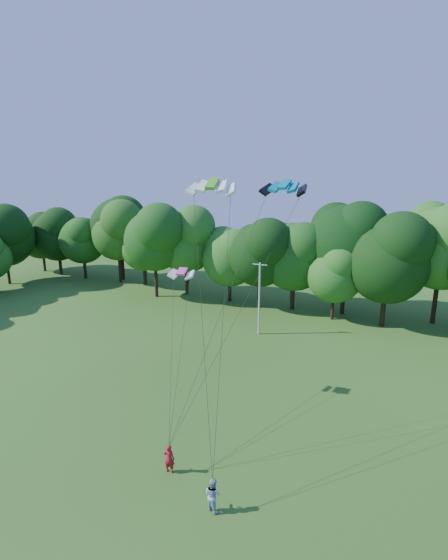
% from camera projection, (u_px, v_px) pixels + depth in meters
% --- Properties ---
extents(ground, '(160.00, 160.00, 0.00)m').
position_uv_depth(ground, '(112.00, 555.00, 19.40)').
color(ground, '#2F5517').
rests_on(ground, ground).
extents(utility_pole, '(1.49, 0.19, 7.46)m').
position_uv_depth(utility_pole, '(259.00, 298.00, 43.67)').
color(utility_pole, beige).
rests_on(utility_pole, ground).
extents(kite_flyer_left, '(0.69, 0.52, 1.73)m').
position_uv_depth(kite_flyer_left, '(169.00, 459.00, 24.45)').
color(kite_flyer_left, '#A5151E').
rests_on(kite_flyer_left, ground).
extents(kite_flyer_right, '(1.03, 0.90, 1.81)m').
position_uv_depth(kite_flyer_right, '(213.00, 494.00, 21.75)').
color(kite_flyer_right, '#9DB3D9').
rests_on(kite_flyer_right, ground).
extents(kite_teal, '(2.80, 1.24, 0.62)m').
position_uv_depth(kite_teal, '(285.00, 184.00, 27.00)').
color(kite_teal, '#047492').
rests_on(kite_teal, ground).
extents(kite_green, '(2.99, 1.77, 0.67)m').
position_uv_depth(kite_green, '(212.00, 184.00, 25.06)').
color(kite_green, '#46BA1B').
rests_on(kite_green, ground).
extents(kite_pink, '(1.97, 1.21, 0.42)m').
position_uv_depth(kite_pink, '(182.00, 271.00, 30.69)').
color(kite_pink, '#F042A6').
rests_on(kite_pink, ground).
extents(tree_back_west, '(8.03, 8.03, 11.68)m').
position_uv_depth(tree_back_west, '(118.00, 233.00, 62.36)').
color(tree_back_west, '#2F2112').
rests_on(tree_back_west, ground).
extents(tree_back_center, '(10.28, 10.28, 14.95)m').
position_uv_depth(tree_back_center, '(348.00, 234.00, 48.33)').
color(tree_back_center, '#331C14').
rests_on(tree_back_center, ground).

